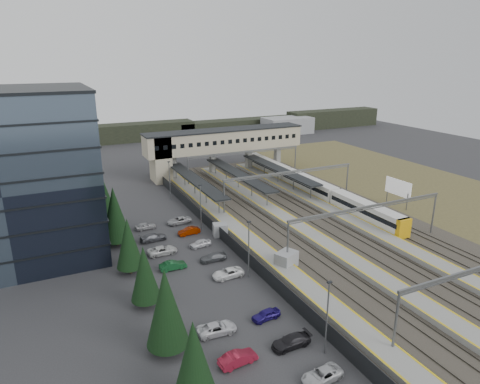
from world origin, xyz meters
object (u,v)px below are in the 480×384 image
relay_cabin_far (220,230)px  billboard (398,188)px  relay_cabin_near (286,260)px  office_building (5,178)px  train (310,186)px  footbridge (215,143)px

relay_cabin_far → billboard: (37.18, -1.43, 2.57)m
relay_cabin_near → relay_cabin_far: size_ratio=1.34×
office_building → train: office_building is taller
relay_cabin_near → footbridge: footbridge is taller
footbridge → train: (12.30, -23.23, -6.08)m
footbridge → billboard: size_ratio=6.45×
office_building → billboard: 68.06m
relay_cabin_far → billboard: size_ratio=0.43×
relay_cabin_far → footbridge: size_ratio=0.07×
relay_cabin_near → billboard: bearing=21.3°
relay_cabin_near → office_building: bearing=149.4°
train → relay_cabin_near: bearing=-129.6°
office_building → relay_cabin_far: office_building is taller
billboard → office_building: bearing=174.0°
relay_cabin_far → train: bearing=25.5°
office_building → relay_cabin_far: size_ratio=9.05×
train → billboard: bearing=-51.1°
office_building → footbridge: size_ratio=0.60×
office_building → relay_cabin_far: (29.97, -5.62, -11.14)m
relay_cabin_far → footbridge: footbridge is taller
office_building → footbridge: bearing=34.5°
office_building → relay_cabin_far: 32.46m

